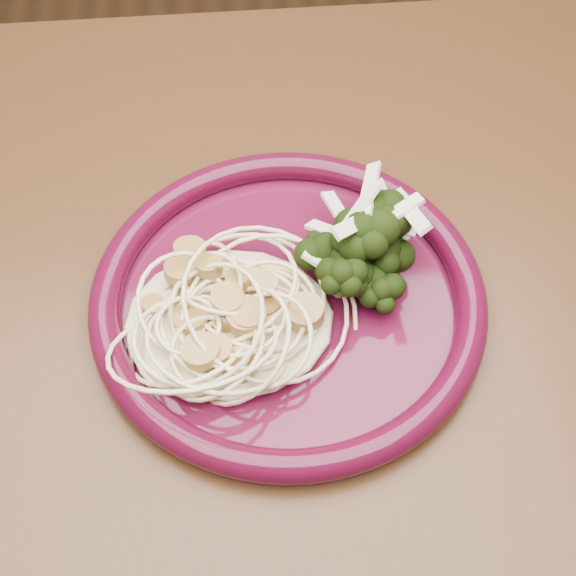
# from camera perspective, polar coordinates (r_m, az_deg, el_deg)

# --- Properties ---
(dining_table) EXTENTS (1.20, 0.80, 0.75)m
(dining_table) POSITION_cam_1_polar(r_m,az_deg,el_deg) (0.59, 8.67, -11.92)
(dining_table) COLOR #472814
(dining_table) RESTS_ON ground
(dinner_plate) EXTENTS (0.34, 0.34, 0.02)m
(dinner_plate) POSITION_cam_1_polar(r_m,az_deg,el_deg) (0.52, -0.00, -0.69)
(dinner_plate) COLOR #460B22
(dinner_plate) RESTS_ON dining_table
(spaghetti_pile) EXTENTS (0.17, 0.16, 0.03)m
(spaghetti_pile) POSITION_cam_1_polar(r_m,az_deg,el_deg) (0.50, -4.28, -1.74)
(spaghetti_pile) COLOR beige
(spaghetti_pile) RESTS_ON dinner_plate
(scallop_cluster) EXTENTS (0.15, 0.15, 0.04)m
(scallop_cluster) POSITION_cam_1_polar(r_m,az_deg,el_deg) (0.47, -4.53, 0.60)
(scallop_cluster) COLOR tan
(scallop_cluster) RESTS_ON spaghetti_pile
(broccoli_pile) EXTENTS (0.12, 0.15, 0.05)m
(broccoli_pile) POSITION_cam_1_polar(r_m,az_deg,el_deg) (0.52, 5.03, 2.63)
(broccoli_pile) COLOR black
(broccoli_pile) RESTS_ON dinner_plate
(onion_garnish) EXTENTS (0.08, 0.10, 0.05)m
(onion_garnish) POSITION_cam_1_polar(r_m,az_deg,el_deg) (0.50, 5.27, 4.71)
(onion_garnish) COLOR beige
(onion_garnish) RESTS_ON broccoli_pile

